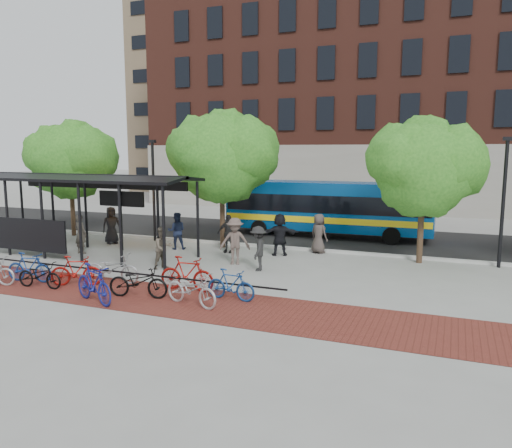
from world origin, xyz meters
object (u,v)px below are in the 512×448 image
at_px(tree_a, 72,157).
at_px(pedestrian_2, 177,231).
at_px(bike_8, 138,282).
at_px(bike_10, 192,289).
at_px(bike_9, 187,274).
at_px(pedestrian_5, 280,235).
at_px(bike_5, 76,271).
at_px(bike_6, 112,268).
at_px(lamp_post_left, 154,187).
at_px(pedestrian_1, 80,234).
at_px(bus_shelter, 80,187).
at_px(tree_c, 426,164).
at_px(lamp_post_right, 504,199).
at_px(bike_4, 40,275).
at_px(bus, 328,206).
at_px(bike_3, 29,267).
at_px(pedestrian_9, 258,248).
at_px(pedestrian_3, 235,241).
at_px(pedestrian_4, 228,234).
at_px(pedestrian_8, 163,248).
at_px(bike_7, 94,284).
at_px(pedestrian_0, 111,225).
at_px(tree_b, 224,153).
at_px(pedestrian_6, 319,234).

relative_size(tree_a, pedestrian_2, 3.56).
bearing_deg(tree_a, bike_8, -40.35).
distance_m(bike_10, pedestrian_2, 8.80).
xyz_separation_m(bike_9, pedestrian_5, (1.00, 6.45, 0.36)).
bearing_deg(bike_5, bike_6, -74.21).
xyz_separation_m(lamp_post_left, pedestrian_1, (-1.29, -3.99, -1.86)).
xyz_separation_m(bus_shelter, bike_6, (4.36, -3.53, -2.47)).
bearing_deg(pedestrian_2, tree_c, 159.56).
bearing_deg(lamp_post_right, bus_shelter, -166.61).
bearing_deg(bike_4, tree_a, 31.41).
bearing_deg(bike_9, bike_4, 105.23).
xyz_separation_m(bus, bike_3, (-7.52, -13.04, -1.16)).
distance_m(bike_3, bike_6, 2.97).
bearing_deg(pedestrian_9, bike_4, -63.54).
distance_m(lamp_post_right, bike_8, 14.15).
bearing_deg(bike_10, pedestrian_9, 12.07).
bearing_deg(bike_4, pedestrian_3, -43.29).
relative_size(bike_10, pedestrian_2, 1.13).
height_order(pedestrian_4, pedestrian_8, pedestrian_4).
xyz_separation_m(pedestrian_5, pedestrian_8, (-3.44, -4.02, -0.11)).
xyz_separation_m(bike_7, pedestrian_8, (-0.47, 4.63, 0.23)).
bearing_deg(pedestrian_8, bike_4, 174.28).
distance_m(bus_shelter, bike_5, 6.04).
distance_m(tree_a, pedestrian_0, 4.88).
bearing_deg(tree_b, bus_shelter, -143.79).
relative_size(lamp_post_right, bike_6, 2.57).
bearing_deg(bike_9, bus_shelter, 62.03).
distance_m(bike_5, pedestrian_3, 6.25).
bearing_deg(tree_b, bike_5, -102.35).
distance_m(tree_c, pedestrian_0, 15.01).
bearing_deg(pedestrian_0, bike_4, -121.04).
distance_m(lamp_post_right, pedestrian_6, 7.60).
relative_size(bike_5, pedestrian_6, 0.98).
distance_m(bike_5, pedestrian_0, 7.91).
xyz_separation_m(bike_3, pedestrian_3, (5.60, 5.23, 0.43)).
relative_size(bike_5, bike_6, 0.88).
distance_m(lamp_post_left, bus, 9.17).
relative_size(tree_a, bike_6, 3.10).
bearing_deg(bus, tree_b, -130.18).
distance_m(tree_a, pedestrian_2, 7.99).
bearing_deg(bike_9, pedestrian_3, -0.88).
xyz_separation_m(bus_shelter, pedestrian_0, (-0.41, 2.59, -2.08)).
distance_m(bike_7, pedestrian_8, 4.66).
bearing_deg(bike_10, bus_shelter, 74.44).
xyz_separation_m(pedestrian_3, pedestrian_6, (2.60, 3.44, -0.06)).
relative_size(tree_c, pedestrian_6, 3.31).
xyz_separation_m(bus_shelter, bike_8, (6.24, -4.68, -2.49)).
height_order(bus_shelter, bike_5, bus_shelter).
bearing_deg(tree_b, pedestrian_6, 3.97).
distance_m(bus_shelter, bike_6, 6.13).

